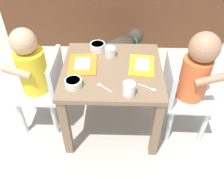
{
  "coord_description": "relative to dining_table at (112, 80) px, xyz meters",
  "views": [
    {
      "loc": [
        0.03,
        -1.07,
        1.24
      ],
      "look_at": [
        0.0,
        0.0,
        0.29
      ],
      "focal_mm": 39.3,
      "sensor_mm": 36.0,
      "label": 1
    }
  ],
  "objects": [
    {
      "name": "ground_plane",
      "position": [
        0.0,
        0.0,
        -0.36
      ],
      "size": [
        7.0,
        7.0,
        0.0
      ],
      "primitive_type": "plane",
      "color": "#B2ADA3"
    },
    {
      "name": "dining_table",
      "position": [
        0.0,
        0.0,
        0.0
      ],
      "size": [
        0.55,
        0.52,
        0.44
      ],
      "color": "#7A6047",
      "rests_on": "ground"
    },
    {
      "name": "seated_child_left",
      "position": [
        -0.43,
        0.01,
        0.06
      ],
      "size": [
        0.28,
        0.28,
        0.67
      ],
      "color": "silver",
      "rests_on": "ground"
    },
    {
      "name": "seated_child_right",
      "position": [
        0.43,
        -0.03,
        0.07
      ],
      "size": [
        0.29,
        0.29,
        0.68
      ],
      "color": "silver",
      "rests_on": "ground"
    },
    {
      "name": "dog",
      "position": [
        0.05,
        0.56,
        -0.14
      ],
      "size": [
        0.39,
        0.37,
        0.32
      ],
      "color": "#332D28",
      "rests_on": "ground"
    },
    {
      "name": "food_tray_left",
      "position": [
        -0.16,
        0.03,
        0.09
      ],
      "size": [
        0.16,
        0.21,
        0.02
      ],
      "color": "orange",
      "rests_on": "dining_table"
    },
    {
      "name": "food_tray_right",
      "position": [
        0.16,
        0.03,
        0.09
      ],
      "size": [
        0.15,
        0.21,
        0.02
      ],
      "color": "gold",
      "rests_on": "dining_table"
    },
    {
      "name": "water_cup_left",
      "position": [
        0.09,
        -0.2,
        0.11
      ],
      "size": [
        0.06,
        0.06,
        0.07
      ],
      "color": "white",
      "rests_on": "dining_table"
    },
    {
      "name": "water_cup_right",
      "position": [
        -0.01,
        0.12,
        0.1
      ],
      "size": [
        0.06,
        0.06,
        0.06
      ],
      "color": "white",
      "rests_on": "dining_table"
    },
    {
      "name": "veggie_bowl_far",
      "position": [
        -0.19,
        -0.15,
        0.1
      ],
      "size": [
        0.09,
        0.09,
        0.04
      ],
      "color": "white",
      "rests_on": "dining_table"
    },
    {
      "name": "cereal_bowl_left_side",
      "position": [
        -0.09,
        0.19,
        0.1
      ],
      "size": [
        0.09,
        0.09,
        0.04
      ],
      "color": "white",
      "rests_on": "dining_table"
    },
    {
      "name": "spoon_by_left_tray",
      "position": [
        -0.04,
        -0.16,
        0.08
      ],
      "size": [
        0.08,
        0.07,
        0.01
      ],
      "color": "silver",
      "rests_on": "dining_table"
    },
    {
      "name": "spoon_by_right_tray",
      "position": [
        0.19,
        -0.16,
        0.08
      ],
      "size": [
        0.09,
        0.06,
        0.01
      ],
      "color": "silver",
      "rests_on": "dining_table"
    }
  ]
}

